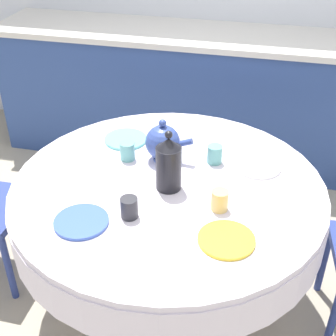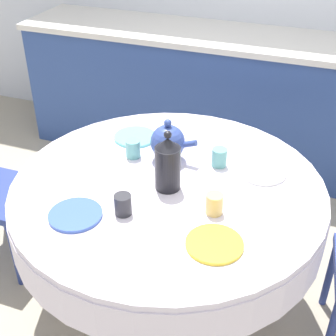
% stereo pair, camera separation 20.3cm
% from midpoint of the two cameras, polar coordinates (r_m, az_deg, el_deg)
% --- Properties ---
extents(ground_plane, '(12.00, 12.00, 0.00)m').
position_cam_midpoint_polar(ground_plane, '(2.57, -2.34, -15.55)').
color(ground_plane, '#9E937F').
extents(kitchen_counter, '(3.24, 0.64, 0.96)m').
position_cam_midpoint_polar(kitchen_counter, '(3.50, 4.25, 8.53)').
color(kitchen_counter, '#2D4784').
rests_on(kitchen_counter, ground_plane).
extents(dining_table, '(1.40, 1.40, 0.74)m').
position_cam_midpoint_polar(dining_table, '(2.15, -2.71, -4.59)').
color(dining_table, olive).
rests_on(dining_table, ground_plane).
extents(plate_near_left, '(0.22, 0.22, 0.01)m').
position_cam_midpoint_polar(plate_near_left, '(1.90, -13.57, -6.49)').
color(plate_near_left, '#3856AD').
rests_on(plate_near_left, dining_table).
extents(cup_near_left, '(0.07, 0.07, 0.09)m').
position_cam_midpoint_polar(cup_near_left, '(1.88, -7.86, -4.93)').
color(cup_near_left, '#28282D').
rests_on(cup_near_left, dining_table).
extents(plate_near_right, '(0.22, 0.22, 0.01)m').
position_cam_midpoint_polar(plate_near_right, '(1.77, 3.86, -8.84)').
color(plate_near_right, yellow).
rests_on(plate_near_right, dining_table).
extents(cup_near_right, '(0.07, 0.07, 0.09)m').
position_cam_midpoint_polar(cup_near_right, '(1.90, 3.29, -4.06)').
color(cup_near_right, '#DBB766').
rests_on(cup_near_right, dining_table).
extents(plate_far_left, '(0.22, 0.22, 0.01)m').
position_cam_midpoint_polar(plate_far_left, '(2.41, -7.59, 3.43)').
color(plate_far_left, '#60BCB7').
rests_on(plate_far_left, dining_table).
extents(cup_far_left, '(0.07, 0.07, 0.09)m').
position_cam_midpoint_polar(cup_far_left, '(2.24, -7.57, 1.98)').
color(cup_far_left, '#5BA39E').
rests_on(cup_far_left, dining_table).
extents(plate_far_right, '(0.22, 0.22, 0.01)m').
position_cam_midpoint_polar(plate_far_right, '(2.20, 8.31, 0.18)').
color(plate_far_right, white).
rests_on(plate_far_right, dining_table).
extents(cup_far_right, '(0.07, 0.07, 0.09)m').
position_cam_midpoint_polar(cup_far_right, '(2.19, 3.09, 1.60)').
color(cup_far_right, '#5BA39E').
rests_on(cup_far_right, dining_table).
extents(coffee_carafe, '(0.11, 0.11, 0.28)m').
position_cam_midpoint_polar(coffee_carafe, '(1.98, -2.86, 0.40)').
color(coffee_carafe, black).
rests_on(coffee_carafe, dining_table).
extents(teapot, '(0.23, 0.17, 0.21)m').
position_cam_midpoint_polar(teapot, '(2.19, -3.26, 3.06)').
color(teapot, '#33478E').
rests_on(teapot, dining_table).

